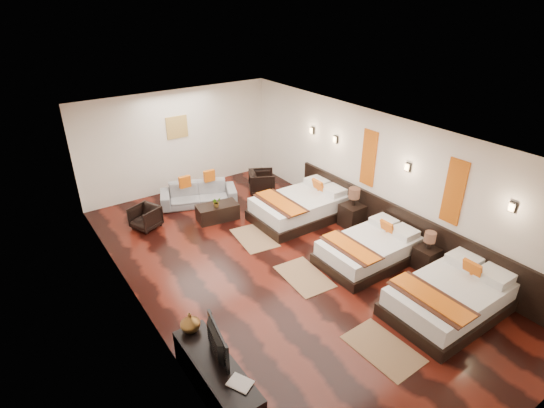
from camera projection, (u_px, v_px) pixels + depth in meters
floor at (278, 266)px, 8.88m from camera, size 5.50×9.50×0.01m
ceiling at (279, 136)px, 7.62m from camera, size 5.50×9.50×0.01m
back_wall at (178, 141)px, 11.74m from camera, size 5.50×0.01×2.80m
left_wall at (138, 250)px, 6.85m from camera, size 0.01×9.50×2.80m
right_wall at (378, 174)px, 9.64m from camera, size 0.01×9.50×2.80m
headboard_panel at (399, 226)px, 9.46m from camera, size 0.08×6.60×0.90m
bed_near at (451, 297)px, 7.52m from camera, size 2.26×1.42×0.86m
bed_mid at (370, 249)px, 8.94m from camera, size 2.09×1.31×0.80m
bed_far at (301, 206)px, 10.63m from camera, size 2.35×1.48×0.90m
nightstand_a at (427, 256)px, 8.69m from camera, size 0.43×0.43×0.84m
nightstand_b at (352, 213)px, 10.24m from camera, size 0.50×0.50×0.99m
jute_mat_near at (383, 349)px, 6.83m from camera, size 0.79×1.22×0.01m
jute_mat_mid at (304, 276)px, 8.54m from camera, size 0.83×1.25×0.01m
jute_mat_far at (254, 238)px, 9.87m from camera, size 0.90×1.29×0.01m
tv_console at (217, 378)px, 5.99m from camera, size 0.50×1.80×0.55m
tv at (212, 342)px, 5.90m from camera, size 0.25×0.83×0.47m
book at (235, 390)px, 5.46m from camera, size 0.35×0.38×0.03m
figurine at (190, 322)px, 6.37m from camera, size 0.31×0.31×0.31m
sofa at (199, 194)px, 11.32m from camera, size 2.10×1.42×0.57m
armchair_left at (145, 217)px, 10.19m from camera, size 0.78×0.77×0.55m
armchair_right at (262, 182)px, 11.94m from camera, size 0.93×0.92×0.63m
coffee_table at (218, 212)px, 10.59m from camera, size 1.06×0.64×0.40m
table_plant at (216, 202)px, 10.37m from camera, size 0.25×0.23×0.24m
orange_panel_a at (454, 192)px, 8.10m from camera, size 0.04×0.40×1.30m
orange_panel_b at (369, 158)px, 9.72m from camera, size 0.04×0.40×1.30m
sconce_near at (512, 207)px, 7.21m from camera, size 0.07×0.12×0.18m
sconce_mid at (408, 167)px, 8.83m from camera, size 0.07×0.12×0.18m
sconce_far at (336, 139)px, 10.45m from camera, size 0.07×0.12×0.18m
sconce_lounge at (312, 130)px, 11.11m from camera, size 0.07×0.12×0.18m
gold_artwork at (177, 127)px, 11.54m from camera, size 0.60×0.04×0.60m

